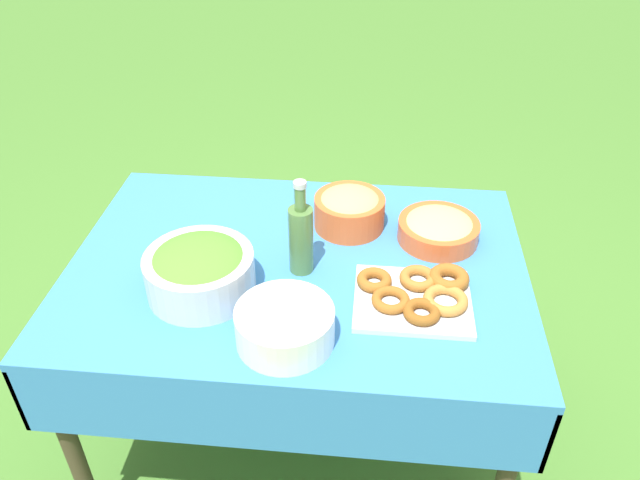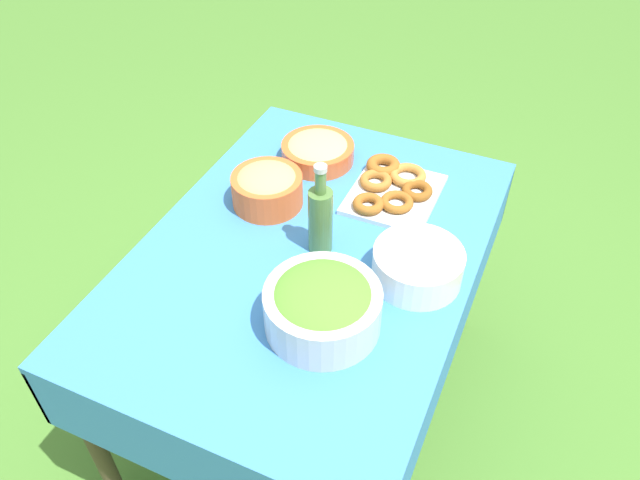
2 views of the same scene
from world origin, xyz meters
TOP-DOWN VIEW (x-y plane):
  - ground_plane at (0.00, 0.00)m, footprint 14.00×14.00m
  - picnic_table at (0.00, 0.00)m, footprint 1.31×0.92m
  - salad_bowl at (-0.24, -0.15)m, footprint 0.29×0.29m
  - pasta_bowl at (0.41, 0.16)m, footprint 0.24×0.24m
  - donut_platter at (0.34, -0.13)m, footprint 0.33×0.28m
  - plate_stack at (0.01, -0.31)m, footprint 0.24×0.24m
  - olive_oil_bottle at (0.02, -0.03)m, footprint 0.07×0.07m
  - bread_bowl at (0.14, 0.20)m, footprint 0.22×0.22m

SIDE VIEW (x-z plane):
  - ground_plane at x=0.00m, z-range 0.00..0.00m
  - picnic_table at x=0.00m, z-range 0.28..1.05m
  - donut_platter at x=0.34m, z-range 0.76..0.81m
  - pasta_bowl at x=0.41m, z-range 0.76..0.84m
  - plate_stack at x=0.01m, z-range 0.76..0.86m
  - bread_bowl at x=0.14m, z-range 0.77..0.89m
  - salad_bowl at x=-0.24m, z-range 0.77..0.91m
  - olive_oil_bottle at x=0.02m, z-range 0.73..1.02m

